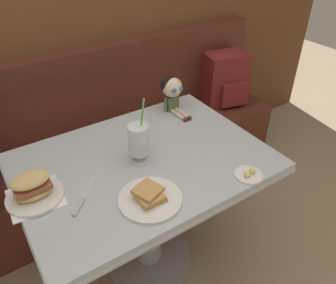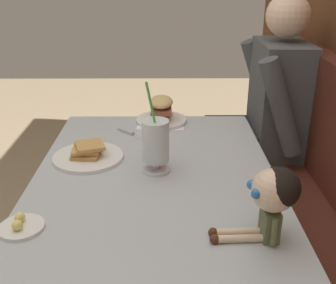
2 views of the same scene
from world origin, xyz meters
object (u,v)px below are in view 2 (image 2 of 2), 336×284
object	(u,v)px
toast_plate	(88,155)
sandwich_plate	(161,112)
seated_doll	(273,194)
diner_patron	(271,98)
butter_saucer	(21,226)
milkshake_glass	(156,143)
butter_knife	(131,134)

from	to	relation	value
toast_plate	sandwich_plate	bearing A→B (deg)	144.73
seated_doll	diner_patron	bearing A→B (deg)	166.40
seated_doll	butter_saucer	bearing A→B (deg)	-93.71
milkshake_glass	butter_saucer	world-z (taller)	milkshake_glass
butter_saucer	butter_knife	distance (m)	0.69
milkshake_glass	diner_patron	bearing A→B (deg)	143.92
toast_plate	milkshake_glass	xyz separation A→B (m)	(0.09, 0.24, 0.09)
butter_saucer	diner_patron	size ratio (longest dim) A/B	0.15
milkshake_glass	sandwich_plate	distance (m)	0.46
milkshake_glass	butter_saucer	size ratio (longest dim) A/B	2.62
butter_saucer	diner_patron	bearing A→B (deg)	140.41
milkshake_glass	sandwich_plate	xyz separation A→B (m)	(-0.46, 0.01, -0.05)
butter_knife	diner_patron	size ratio (longest dim) A/B	0.23
sandwich_plate	butter_saucer	xyz separation A→B (m)	(0.79, -0.36, -0.04)
sandwich_plate	diner_patron	xyz separation A→B (m)	(-0.33, 0.56, -0.04)
seated_doll	diner_patron	size ratio (longest dim) A/B	0.27
toast_plate	diner_patron	world-z (taller)	diner_patron
butter_knife	diner_patron	distance (m)	0.83
butter_knife	butter_saucer	bearing A→B (deg)	-20.71
butter_saucer	butter_knife	world-z (taller)	butter_saucer
butter_knife	seated_doll	size ratio (longest dim) A/B	0.84
toast_plate	diner_patron	bearing A→B (deg)	130.41
sandwich_plate	diner_patron	size ratio (longest dim) A/B	0.27
milkshake_glass	butter_saucer	bearing A→B (deg)	-46.72
sandwich_plate	butter_saucer	distance (m)	0.87
sandwich_plate	butter_knife	xyz separation A→B (m)	(0.14, -0.12, -0.04)
butter_saucer	seated_doll	world-z (taller)	seated_doll
toast_plate	milkshake_glass	distance (m)	0.28
sandwich_plate	butter_knife	size ratio (longest dim) A/B	1.20
toast_plate	diner_patron	xyz separation A→B (m)	(-0.70, 0.82, -0.01)
sandwich_plate	butter_saucer	size ratio (longest dim) A/B	1.83
milkshake_glass	butter_knife	xyz separation A→B (m)	(-0.31, -0.11, -0.10)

